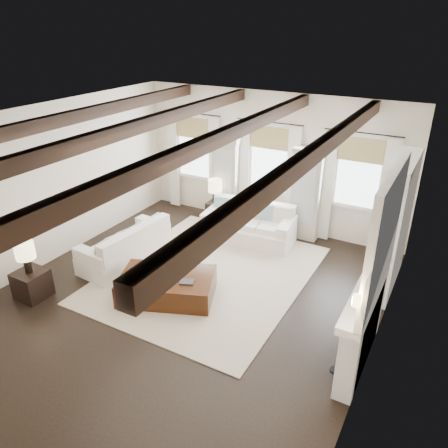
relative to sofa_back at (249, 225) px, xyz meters
The scene contains 16 objects.
ground 2.80m from the sofa_back, 89.47° to the right, with size 7.50×7.50×0.00m, color black.
room_shell 2.55m from the sofa_back, 67.62° to the right, with size 6.54×7.54×3.22m.
area_rug 1.80m from the sofa_back, 91.45° to the right, with size 3.66×4.38×0.02m, color beige.
sofa_back is the anchor object (origin of this frame).
sofa_left 2.78m from the sofa_back, 129.17° to the right, with size 1.06×2.03×0.84m.
ottoman 2.81m from the sofa_back, 96.12° to the right, with size 1.68×1.05×0.44m, color black.
tray 2.84m from the sofa_back, 96.16° to the right, with size 0.50×0.38×0.04m, color white.
book_lower 2.90m from the sofa_back, 97.92° to the right, with size 0.26×0.20×0.04m, color #262628.
book_upper 2.83m from the sofa_back, 97.51° to the right, with size 0.22×0.17×0.03m, color beige.
book_loose 2.79m from the sofa_back, 87.18° to the right, with size 0.24×0.18×0.03m, color #262628.
side_table_front 4.67m from the sofa_back, 121.69° to the right, with size 0.52×0.52×0.52m, color black.
lamp_front 4.70m from the sofa_back, 121.69° to the right, with size 0.34×0.34×0.59m.
side_table_back 1.18m from the sofa_back, 161.23° to the left, with size 0.37×0.37×0.56m, color black.
lamp_back 1.33m from the sofa_back, 161.23° to the left, with size 0.34×0.34×0.58m.
candlestick_near 4.28m from the sofa_back, 46.92° to the right, with size 0.16×0.16×0.79m.
candlestick_far 3.82m from the sofa_back, 39.97° to the right, with size 0.16×0.16×0.79m.
Camera 1 is at (3.82, -5.35, 4.66)m, focal length 35.00 mm.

